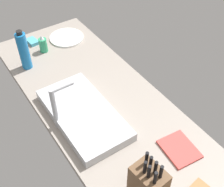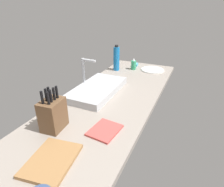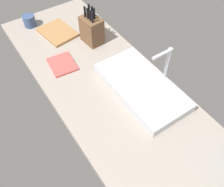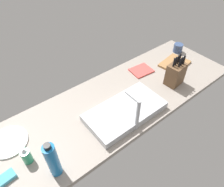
% 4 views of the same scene
% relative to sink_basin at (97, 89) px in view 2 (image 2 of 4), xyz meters
% --- Properties ---
extents(countertop_slab, '(1.98, 0.65, 0.04)m').
position_rel_sink_basin_xyz_m(countertop_slab, '(-0.07, -0.14, -0.04)').
color(countertop_slab, gray).
rests_on(countertop_slab, ground).
extents(sink_basin, '(0.55, 0.29, 0.05)m').
position_rel_sink_basin_xyz_m(sink_basin, '(0.00, 0.00, 0.00)').
color(sink_basin, '#B7BABF').
rests_on(sink_basin, countertop_slab).
extents(faucet, '(0.06, 0.13, 0.26)m').
position_rel_sink_basin_xyz_m(faucet, '(0.03, 0.13, 0.12)').
color(faucet, '#B7BABF').
rests_on(faucet, countertop_slab).
extents(knife_block, '(0.15, 0.12, 0.25)m').
position_rel_sink_basin_xyz_m(knife_block, '(-0.52, -0.01, 0.07)').
color(knife_block, brown).
rests_on(knife_block, countertop_slab).
extents(cutting_board, '(0.28, 0.23, 0.02)m').
position_rel_sink_basin_xyz_m(cutting_board, '(-0.74, -0.16, -0.02)').
color(cutting_board, '#9E7042').
rests_on(cutting_board, countertop_slab).
extents(soap_bottle, '(0.05, 0.05, 0.12)m').
position_rel_sink_basin_xyz_m(soap_bottle, '(0.66, -0.08, 0.03)').
color(soap_bottle, '#2D9966').
rests_on(soap_bottle, countertop_slab).
extents(water_bottle, '(0.06, 0.06, 0.26)m').
position_rel_sink_basin_xyz_m(water_bottle, '(0.57, 0.08, 0.10)').
color(water_bottle, '#1970B7').
rests_on(water_bottle, countertop_slab).
extents(dinner_plate, '(0.24, 0.24, 0.01)m').
position_rel_sink_basin_xyz_m(dinner_plate, '(0.71, -0.27, -0.02)').
color(dinner_plate, white).
rests_on(dinner_plate, countertop_slab).
extents(dish_towel, '(0.19, 0.16, 0.01)m').
position_rel_sink_basin_xyz_m(dish_towel, '(-0.43, -0.28, -0.02)').
color(dish_towel, '#CC4C47').
rests_on(dish_towel, countertop_slab).
extents(dish_sponge, '(0.10, 0.07, 0.02)m').
position_rel_sink_basin_xyz_m(dish_sponge, '(0.79, -0.05, -0.01)').
color(dish_sponge, '#4CA3BC').
rests_on(dish_sponge, countertop_slab).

